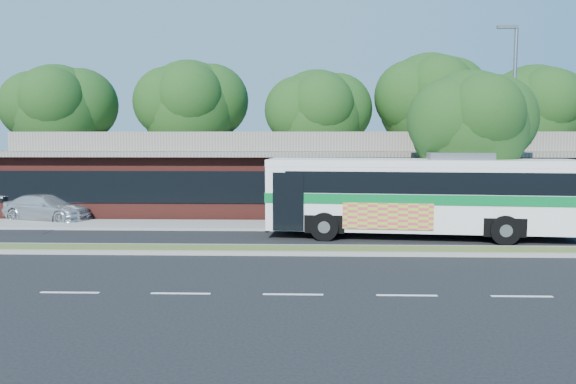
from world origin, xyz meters
The scene contains 13 objects.
ground centered at (0.00, 0.00, 0.00)m, with size 120.00×120.00×0.00m, color black.
median_strip centered at (0.00, 0.60, 0.07)m, with size 26.00×1.10×0.15m, color #4D5825.
sidewalk centered at (0.00, 6.40, 0.06)m, with size 44.00×2.60×0.12m, color gray.
plaza_building centered at (0.00, 12.99, 2.13)m, with size 33.20×11.20×4.45m.
lamp_post centered at (9.56, 6.00, 4.90)m, with size 0.93×0.18×9.07m.
tree_bg_a centered at (-14.58, 15.14, 5.87)m, with size 6.47×5.80×8.63m.
tree_bg_b centered at (-6.57, 16.14, 6.14)m, with size 6.69×6.00×9.00m.
tree_bg_c centered at (1.40, 15.13, 5.59)m, with size 6.24×5.60×8.26m.
tree_bg_d centered at (8.45, 16.15, 6.42)m, with size 6.91×6.20×9.37m.
tree_bg_e centered at (14.42, 15.14, 5.74)m, with size 6.47×5.80×8.50m.
transit_bus centered at (5.13, 3.79, 1.97)m, with size 12.82×3.91×3.55m.
sedan centered at (-12.53, 7.80, 0.66)m, with size 1.86×4.58×1.33m, color silver.
sidewalk_tree centered at (7.82, 5.42, 4.70)m, with size 5.55×4.98×7.07m.
Camera 1 is at (0.31, -19.53, 4.15)m, focal length 35.00 mm.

